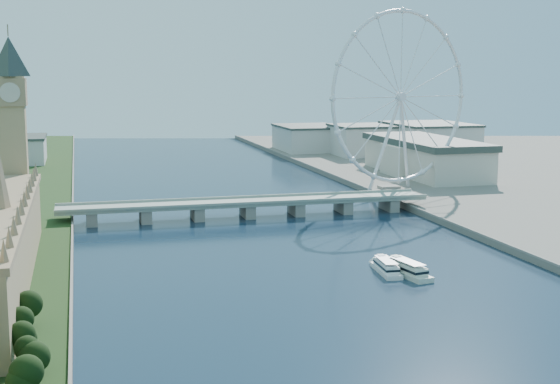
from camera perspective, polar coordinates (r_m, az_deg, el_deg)
name	(u,v)px	position (r m, az deg, el deg)	size (l,w,h in m)	color
big_ben	(12,109)	(424.49, -19.02, 5.79)	(20.02, 20.02, 110.00)	tan
westminster_bridge	(247,206)	(461.94, -2.40, -1.01)	(220.00, 22.00, 9.50)	gray
london_eye	(401,98)	(544.92, 8.81, 6.84)	(113.60, 39.12, 124.30)	silver
county_hall	(425,178)	(641.32, 10.53, 1.02)	(54.00, 144.00, 35.00)	beige
city_skyline	(229,146)	(721.09, -3.75, 3.37)	(505.00, 280.00, 32.00)	beige
tour_boat_near	(407,276)	(335.87, 9.27, -6.05)	(8.00, 31.24, 6.92)	beige
tour_boat_far	(386,273)	(338.96, 7.77, -5.88)	(7.30, 28.64, 6.32)	white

